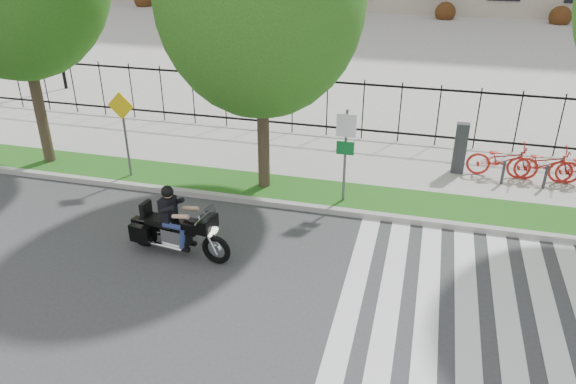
# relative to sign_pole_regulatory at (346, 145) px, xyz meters

# --- Properties ---
(ground) EXTENTS (120.00, 120.00, 0.00)m
(ground) POSITION_rel_sign_pole_regulatory_xyz_m (-1.36, -4.58, -1.74)
(ground) COLOR #37373A
(ground) RESTS_ON ground
(curb) EXTENTS (60.00, 0.20, 0.15)m
(curb) POSITION_rel_sign_pole_regulatory_xyz_m (-1.36, -0.48, -1.66)
(curb) COLOR #9D9A94
(curb) RESTS_ON ground
(grass_verge) EXTENTS (60.00, 1.50, 0.15)m
(grass_verge) POSITION_rel_sign_pole_regulatory_xyz_m (-1.36, 0.37, -1.66)
(grass_verge) COLOR #194C13
(grass_verge) RESTS_ON ground
(sidewalk) EXTENTS (60.00, 3.50, 0.15)m
(sidewalk) POSITION_rel_sign_pole_regulatory_xyz_m (-1.36, 2.87, -1.66)
(sidewalk) COLOR gray
(sidewalk) RESTS_ON ground
(plaza) EXTENTS (80.00, 34.00, 0.10)m
(plaza) POSITION_rel_sign_pole_regulatory_xyz_m (-1.36, 20.42, -1.69)
(plaza) COLOR gray
(plaza) RESTS_ON ground
(crosswalk_stripes) EXTENTS (5.70, 8.00, 0.01)m
(crosswalk_stripes) POSITION_rel_sign_pole_regulatory_xyz_m (3.47, -4.58, -1.73)
(crosswalk_stripes) COLOR silver
(crosswalk_stripes) RESTS_ON ground
(iron_fence) EXTENTS (30.00, 0.06, 2.00)m
(iron_fence) POSITION_rel_sign_pole_regulatory_xyz_m (-1.36, 4.62, -0.59)
(iron_fence) COLOR black
(iron_fence) RESTS_ON sidewalk
(lamp_post_left) EXTENTS (1.06, 0.70, 4.25)m
(lamp_post_left) POSITION_rel_sign_pole_regulatory_xyz_m (-13.36, 7.42, 1.47)
(lamp_post_left) COLOR black
(lamp_post_left) RESTS_ON ground
(sign_pole_regulatory) EXTENTS (0.50, 0.09, 2.50)m
(sign_pole_regulatory) POSITION_rel_sign_pole_regulatory_xyz_m (0.00, 0.00, 0.00)
(sign_pole_regulatory) COLOR #59595B
(sign_pole_regulatory) RESTS_ON grass_verge
(sign_pole_warning) EXTENTS (0.78, 0.09, 2.49)m
(sign_pole_warning) POSITION_rel_sign_pole_regulatory_xyz_m (-6.20, 0.00, 0.00)
(sign_pole_warning) COLOR #59595B
(sign_pole_warning) RESTS_ON grass_verge
(motorcycle_rider) EXTENTS (2.63, 0.93, 2.03)m
(motorcycle_rider) POSITION_rel_sign_pole_regulatory_xyz_m (-3.22, -3.24, -1.06)
(motorcycle_rider) COLOR black
(motorcycle_rider) RESTS_ON ground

